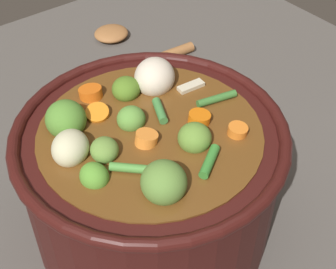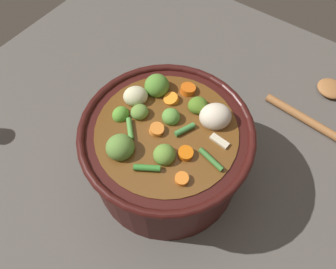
{
  "view_description": "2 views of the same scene",
  "coord_description": "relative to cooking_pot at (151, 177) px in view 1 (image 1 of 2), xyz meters",
  "views": [
    {
      "loc": [
        -0.21,
        -0.3,
        0.48
      ],
      "look_at": [
        0.01,
        -0.01,
        0.14
      ],
      "focal_mm": 52.67,
      "sensor_mm": 36.0,
      "label": 1
    },
    {
      "loc": [
        0.16,
        -0.22,
        0.57
      ],
      "look_at": [
        0.0,
        -0.0,
        0.14
      ],
      "focal_mm": 33.82,
      "sensor_mm": 36.0,
      "label": 2
    }
  ],
  "objects": [
    {
      "name": "wooden_spoon",
      "position": [
        0.18,
        0.33,
        -0.07
      ],
      "size": [
        0.2,
        0.16,
        0.02
      ],
      "color": "#9F6537",
      "rests_on": "ground_plane"
    },
    {
      "name": "cooking_pot",
      "position": [
        0.0,
        0.0,
        0.0
      ],
      "size": [
        0.28,
        0.28,
        0.18
      ],
      "color": "#38110F",
      "rests_on": "ground_plane"
    },
    {
      "name": "ground_plane",
      "position": [
        0.0,
        -0.0,
        -0.08
      ],
      "size": [
        1.1,
        1.1,
        0.0
      ],
      "primitive_type": "plane",
      "color": "#514C47"
    }
  ]
}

